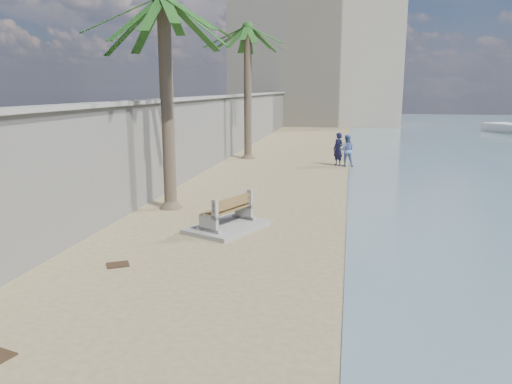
{
  "coord_description": "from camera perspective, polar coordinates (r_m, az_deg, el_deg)",
  "views": [
    {
      "loc": [
        2.0,
        -6.27,
        4.03
      ],
      "look_at": [
        -0.5,
        7.0,
        1.2
      ],
      "focal_mm": 35.0,
      "sensor_mm": 36.0,
      "label": 1
    }
  ],
  "objects": [
    {
      "name": "person_a",
      "position": [
        26.49,
        9.39,
        5.11
      ],
      "size": [
        0.86,
        0.86,
        2.0
      ],
      "primitive_type": "imported",
      "rotation": [
        0.0,
        0.0,
        -0.78
      ],
      "color": "#131233",
      "rests_on": "ground_plane"
    },
    {
      "name": "palm_mid",
      "position": [
        17.01,
        -10.52,
        20.63
      ],
      "size": [
        5.0,
        5.0,
        7.68
      ],
      "color": "brown",
      "rests_on": "ground_plane"
    },
    {
      "name": "wall_cap",
      "position": [
        27.25,
        -4.73,
        10.78
      ],
      "size": [
        0.8,
        70.0,
        0.12
      ],
      "primitive_type": "cube",
      "color": "gray",
      "rests_on": "seawall"
    },
    {
      "name": "person_b",
      "position": [
        26.44,
        10.33,
        4.9
      ],
      "size": [
        0.92,
        0.73,
        1.85
      ],
      "primitive_type": "imported",
      "rotation": [
        0.0,
        0.0,
        3.19
      ],
      "color": "#526EAA",
      "rests_on": "ground_plane"
    },
    {
      "name": "ground_plane",
      "position": [
        7.72,
        -6.37,
        -19.71
      ],
      "size": [
        140.0,
        140.0,
        0.0
      ],
      "primitive_type": "plane",
      "color": "#928159"
    },
    {
      "name": "debris_d",
      "position": [
        12.09,
        -15.5,
        -8.01
      ],
      "size": [
        0.63,
        0.59,
        0.03
      ],
      "primitive_type": "cube",
      "rotation": [
        0.0,
        0.0,
        3.68
      ],
      "color": "#382616",
      "rests_on": "ground_plane"
    },
    {
      "name": "bench_far",
      "position": [
        14.45,
        -3.32,
        -2.65
      ],
      "size": [
        2.36,
        2.74,
        0.96
      ],
      "color": "gray",
      "rests_on": "ground_plane"
    },
    {
      "name": "end_building",
      "position": [
        58.49,
        6.97,
        14.66
      ],
      "size": [
        18.0,
        12.0,
        14.0
      ],
      "primitive_type": "cube",
      "color": "#B7AA93",
      "rests_on": "ground_plane"
    },
    {
      "name": "palm_back",
      "position": [
        28.98,
        -0.97,
        18.08
      ],
      "size": [
        5.0,
        5.0,
        8.2
      ],
      "color": "brown",
      "rests_on": "ground_plane"
    },
    {
      "name": "streetlight",
      "position": [
        19.78,
        -11.09,
        19.22
      ],
      "size": [
        0.28,
        0.28,
        5.12
      ],
      "color": "#2D2D33",
      "rests_on": "wall_cap"
    },
    {
      "name": "seawall",
      "position": [
        27.34,
        -4.67,
        7.01
      ],
      "size": [
        0.45,
        70.0,
        3.5
      ],
      "primitive_type": "cube",
      "color": "gray",
      "rests_on": "ground_plane"
    }
  ]
}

